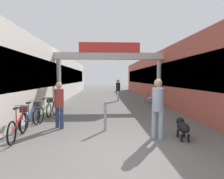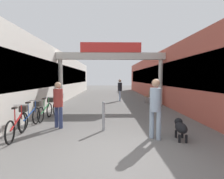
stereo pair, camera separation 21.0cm
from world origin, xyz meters
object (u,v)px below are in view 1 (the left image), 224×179
Objects in this scene: bicycle_green_third at (46,110)px; cafe_chair_wood_farther at (146,95)px; bicycle_red_nearest at (19,124)px; pedestrian_carrying_crate at (118,89)px; dog_on_leash at (182,127)px; pedestrian_companion at (59,102)px; bicycle_blue_second at (32,116)px; pedestrian_with_dog at (158,104)px; bollard_post_metal at (105,116)px; bicycle_orange_farthest at (57,104)px; cafe_chair_aluminium_nearer at (152,97)px.

cafe_chair_wood_farther is (5.80, 5.34, 0.10)m from bicycle_green_third.
bicycle_red_nearest is at bearing -91.33° from bicycle_green_third.
dog_on_leash is (1.22, -8.89, -0.63)m from pedestrian_carrying_crate.
bicycle_blue_second is (-1.06, 0.17, -0.54)m from pedestrian_companion.
pedestrian_with_dog is 1.76× the size of bollard_post_metal.
dog_on_leash is 0.49× the size of bicycle_orange_farthest.
bollard_post_metal is (-1.58, 0.87, -0.53)m from pedestrian_with_dog.
bollard_post_metal is (2.66, 0.60, 0.09)m from bicycle_red_nearest.
pedestrian_companion is 1.65× the size of bollard_post_metal.
bollard_post_metal reaches higher than cafe_chair_wood_farther.
dog_on_leash is at bearing -98.03° from cafe_chair_aluminium_nearer.
cafe_chair_aluminium_nearer is at bearing 24.26° from bicycle_orange_farthest.
cafe_chair_aluminium_nearer is at bearing 41.79° from bicycle_blue_second.
pedestrian_companion is at bearing -9.09° from bicycle_blue_second.
pedestrian_carrying_crate is at bearing 66.18° from bicycle_red_nearest.
pedestrian_companion is 0.97× the size of pedestrian_carrying_crate.
pedestrian_companion is 2.03× the size of dog_on_leash.
pedestrian_with_dog is 1.07× the size of pedestrian_companion.
pedestrian_carrying_crate is 2.09× the size of dog_on_leash.
pedestrian_companion is at bearing 158.94° from pedestrian_with_dog.
pedestrian_companion reaches higher than cafe_chair_aluminium_nearer.
dog_on_leash is 0.49× the size of bicycle_green_third.
pedestrian_companion is 1.91× the size of cafe_chair_aluminium_nearer.
pedestrian_companion is at bearing 167.14° from bollard_post_metal.
pedestrian_with_dog reaches higher than bicycle_blue_second.
bicycle_orange_farthest is 1.90× the size of cafe_chair_aluminium_nearer.
bicycle_orange_farthest is at bearing 127.09° from bollard_post_metal.
bicycle_green_third is at bearing -120.95° from pedestrian_carrying_crate.
bicycle_orange_farthest is (-4.85, 4.28, 0.06)m from dog_on_leash.
bollard_post_metal is 7.77m from cafe_chair_wood_farther.
cafe_chair_aluminium_nearer is (4.98, 5.57, -0.43)m from pedestrian_companion.
pedestrian_companion reaches higher than bollard_post_metal.
pedestrian_companion is 3.11m from bicycle_orange_farthest.
bicycle_orange_farthest is at bearing 87.94° from bicycle_red_nearest.
pedestrian_companion is (-3.26, 1.25, -0.08)m from pedestrian_with_dog.
dog_on_leash is at bearing -22.11° from bollard_post_metal.
dog_on_leash is at bearing -28.62° from bicycle_green_third.
pedestrian_companion reaches higher than bicycle_blue_second.
bicycle_orange_farthest is at bearing 134.29° from pedestrian_with_dog.
bicycle_red_nearest is (-0.98, -0.98, -0.54)m from pedestrian_companion.
pedestrian_companion is 1.91× the size of cafe_chair_wood_farther.
pedestrian_with_dog reaches higher than bollard_post_metal.
pedestrian_companion is at bearing -74.06° from bicycle_orange_farthest.
pedestrian_carrying_crate is at bearing 157.43° from cafe_chair_wood_farther.
cafe_chair_wood_farther is (1.62, 7.95, -0.51)m from pedestrian_with_dog.
bicycle_orange_farthest is at bearing 86.87° from bicycle_green_third.
bicycle_orange_farthest is at bearing -146.74° from cafe_chair_wood_farther.
bicycle_green_third is at bearing -144.54° from cafe_chair_aluminium_nearer.
bicycle_red_nearest reaches higher than cafe_chair_wood_farther.
dog_on_leash is 0.50× the size of bicycle_red_nearest.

